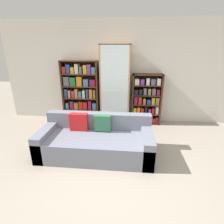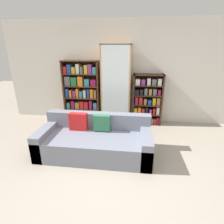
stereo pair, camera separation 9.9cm
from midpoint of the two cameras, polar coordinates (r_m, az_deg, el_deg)
The scene contains 7 objects.
ground_plane at distance 3.05m, azimuth 0.13°, elevation -20.36°, with size 16.00×16.00×0.00m, color gray.
wall_back at distance 4.87m, azimuth 3.87°, elevation 12.62°, with size 6.51×0.06×2.70m.
couch at distance 3.49m, azimuth -4.69°, elevation -9.36°, with size 2.15×0.95×0.77m.
bookshelf_left at distance 4.96m, azimuth -9.21°, elevation 6.31°, with size 0.99×0.32×1.68m.
display_cabinet at distance 4.72m, azimuth 1.91°, elevation 8.59°, with size 0.78×0.36×2.09m.
bookshelf_right at distance 4.83m, azimuth 12.00°, elevation 3.71°, with size 0.78×0.32×1.36m.
wine_bottle at distance 4.56m, azimuth 5.09°, elevation -3.60°, with size 0.08×0.08×0.38m.
Camera 2 is at (0.33, -2.30, 1.98)m, focal length 28.00 mm.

